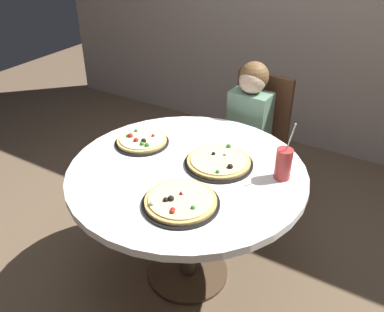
{
  "coord_description": "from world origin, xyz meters",
  "views": [
    {
      "loc": [
        0.92,
        -1.48,
        1.89
      ],
      "look_at": [
        0.0,
        0.05,
        0.8
      ],
      "focal_mm": 38.29,
      "sensor_mm": 36.0,
      "label": 1
    }
  ],
  "objects_px": {
    "diner_child": "(242,152)",
    "pizza_pepperoni": "(180,202)",
    "dining_table": "(187,184)",
    "pizza_cheese": "(219,162)",
    "pizza_veggie": "(142,141)",
    "chair_wooden": "(255,136)",
    "soda_cup": "(283,164)"
  },
  "relations": [
    {
      "from": "chair_wooden",
      "to": "pizza_cheese",
      "type": "relative_size",
      "value": 2.66
    },
    {
      "from": "soda_cup",
      "to": "diner_child",
      "type": "bearing_deg",
      "value": 129.93
    },
    {
      "from": "dining_table",
      "to": "diner_child",
      "type": "bearing_deg",
      "value": 90.37
    },
    {
      "from": "diner_child",
      "to": "pizza_cheese",
      "type": "distance_m",
      "value": 0.66
    },
    {
      "from": "pizza_cheese",
      "to": "pizza_pepperoni",
      "type": "relative_size",
      "value": 1.01
    },
    {
      "from": "chair_wooden",
      "to": "diner_child",
      "type": "xyz_separation_m",
      "value": [
        -0.01,
        -0.18,
        -0.05
      ]
    },
    {
      "from": "chair_wooden",
      "to": "diner_child",
      "type": "relative_size",
      "value": 0.88
    },
    {
      "from": "pizza_cheese",
      "to": "pizza_pepperoni",
      "type": "distance_m",
      "value": 0.38
    },
    {
      "from": "pizza_cheese",
      "to": "pizza_pepperoni",
      "type": "bearing_deg",
      "value": -88.63
    },
    {
      "from": "pizza_cheese",
      "to": "pizza_pepperoni",
      "type": "xyz_separation_m",
      "value": [
        0.01,
        -0.38,
        0.0
      ]
    },
    {
      "from": "dining_table",
      "to": "chair_wooden",
      "type": "relative_size",
      "value": 1.28
    },
    {
      "from": "dining_table",
      "to": "pizza_pepperoni",
      "type": "relative_size",
      "value": 3.45
    },
    {
      "from": "chair_wooden",
      "to": "pizza_pepperoni",
      "type": "bearing_deg",
      "value": -83.86
    },
    {
      "from": "pizza_pepperoni",
      "to": "pizza_veggie",
      "type": "bearing_deg",
      "value": 143.78
    },
    {
      "from": "diner_child",
      "to": "pizza_veggie",
      "type": "distance_m",
      "value": 0.76
    },
    {
      "from": "dining_table",
      "to": "pizza_cheese",
      "type": "xyz_separation_m",
      "value": [
        0.12,
        0.12,
        0.11
      ]
    },
    {
      "from": "pizza_veggie",
      "to": "diner_child",
      "type": "bearing_deg",
      "value": 60.33
    },
    {
      "from": "chair_wooden",
      "to": "dining_table",
      "type": "bearing_deg",
      "value": -90.35
    },
    {
      "from": "dining_table",
      "to": "diner_child",
      "type": "relative_size",
      "value": 1.13
    },
    {
      "from": "pizza_cheese",
      "to": "soda_cup",
      "type": "distance_m",
      "value": 0.33
    },
    {
      "from": "pizza_cheese",
      "to": "soda_cup",
      "type": "height_order",
      "value": "soda_cup"
    },
    {
      "from": "dining_table",
      "to": "pizza_veggie",
      "type": "xyz_separation_m",
      "value": [
        -0.35,
        0.09,
        0.11
      ]
    },
    {
      "from": "pizza_veggie",
      "to": "soda_cup",
      "type": "distance_m",
      "value": 0.8
    },
    {
      "from": "diner_child",
      "to": "pizza_pepperoni",
      "type": "relative_size",
      "value": 3.06
    },
    {
      "from": "dining_table",
      "to": "soda_cup",
      "type": "distance_m",
      "value": 0.51
    },
    {
      "from": "dining_table",
      "to": "pizza_cheese",
      "type": "bearing_deg",
      "value": 44.7
    },
    {
      "from": "diner_child",
      "to": "pizza_cheese",
      "type": "xyz_separation_m",
      "value": [
        0.12,
        -0.59,
        0.28
      ]
    },
    {
      "from": "pizza_pepperoni",
      "to": "pizza_cheese",
      "type": "bearing_deg",
      "value": 91.37
    },
    {
      "from": "chair_wooden",
      "to": "diner_child",
      "type": "distance_m",
      "value": 0.19
    },
    {
      "from": "pizza_pepperoni",
      "to": "soda_cup",
      "type": "bearing_deg",
      "value": 54.46
    },
    {
      "from": "chair_wooden",
      "to": "pizza_veggie",
      "type": "relative_size",
      "value": 3.13
    },
    {
      "from": "pizza_veggie",
      "to": "soda_cup",
      "type": "height_order",
      "value": "soda_cup"
    }
  ]
}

